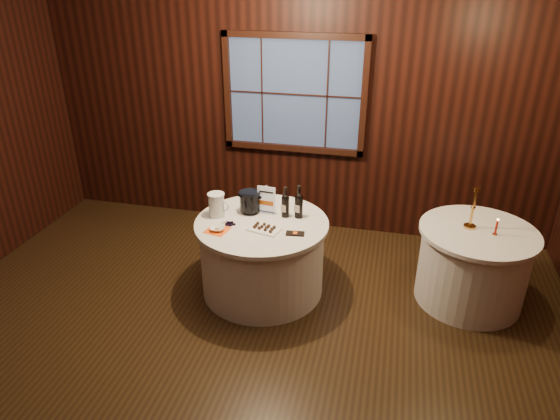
% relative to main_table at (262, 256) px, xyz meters
% --- Properties ---
extents(ground, '(6.00, 6.00, 0.00)m').
position_rel_main_table_xyz_m(ground, '(0.00, -1.00, -0.39)').
color(ground, black).
rests_on(ground, ground).
extents(back_wall, '(6.00, 0.10, 3.00)m').
position_rel_main_table_xyz_m(back_wall, '(0.00, 1.48, 1.16)').
color(back_wall, black).
rests_on(back_wall, ground).
extents(main_table, '(1.28, 1.28, 0.77)m').
position_rel_main_table_xyz_m(main_table, '(0.00, 0.00, 0.00)').
color(main_table, white).
rests_on(main_table, ground).
extents(side_table, '(1.08, 1.08, 0.77)m').
position_rel_main_table_xyz_m(side_table, '(2.00, 0.30, 0.00)').
color(side_table, white).
rests_on(side_table, ground).
extents(sign_stand, '(0.18, 0.10, 0.29)m').
position_rel_main_table_xyz_m(sign_stand, '(0.00, 0.19, 0.48)').
color(sign_stand, '#B3B4BB').
rests_on(sign_stand, main_table).
extents(port_bottle_left, '(0.07, 0.08, 0.31)m').
position_rel_main_table_xyz_m(port_bottle_left, '(0.19, 0.16, 0.52)').
color(port_bottle_left, black).
rests_on(port_bottle_left, main_table).
extents(port_bottle_right, '(0.08, 0.09, 0.33)m').
position_rel_main_table_xyz_m(port_bottle_right, '(0.32, 0.18, 0.53)').
color(port_bottle_right, black).
rests_on(port_bottle_right, main_table).
extents(ice_bucket, '(0.21, 0.21, 0.21)m').
position_rel_main_table_xyz_m(ice_bucket, '(-0.17, 0.17, 0.50)').
color(ice_bucket, black).
rests_on(ice_bucket, main_table).
extents(chocolate_plate, '(0.32, 0.25, 0.04)m').
position_rel_main_table_xyz_m(chocolate_plate, '(0.07, -0.15, 0.40)').
color(chocolate_plate, white).
rests_on(chocolate_plate, main_table).
extents(chocolate_box, '(0.18, 0.10, 0.01)m').
position_rel_main_table_xyz_m(chocolate_box, '(0.36, -0.16, 0.39)').
color(chocolate_box, black).
rests_on(chocolate_box, main_table).
extents(grape_bunch, '(0.16, 0.07, 0.04)m').
position_rel_main_table_xyz_m(grape_bunch, '(-0.27, -0.14, 0.40)').
color(grape_bunch, black).
rests_on(grape_bunch, main_table).
extents(glass_pitcher, '(0.22, 0.16, 0.23)m').
position_rel_main_table_xyz_m(glass_pitcher, '(-0.45, 0.02, 0.50)').
color(glass_pitcher, silver).
rests_on(glass_pitcher, main_table).
extents(orange_napkin, '(0.23, 0.23, 0.00)m').
position_rel_main_table_xyz_m(orange_napkin, '(-0.35, -0.26, 0.38)').
color(orange_napkin, '#FF5D15').
rests_on(orange_napkin, main_table).
extents(cracker_bowl, '(0.16, 0.16, 0.03)m').
position_rel_main_table_xyz_m(cracker_bowl, '(-0.35, -0.26, 0.40)').
color(cracker_bowl, white).
rests_on(cracker_bowl, orange_napkin).
extents(brass_candlestick, '(0.11, 0.11, 0.40)m').
position_rel_main_table_xyz_m(brass_candlestick, '(1.92, 0.34, 0.53)').
color(brass_candlestick, '#BF883B').
rests_on(brass_candlestick, side_table).
extents(red_candle, '(0.04, 0.04, 0.17)m').
position_rel_main_table_xyz_m(red_candle, '(2.12, 0.24, 0.45)').
color(red_candle, '#BF883B').
rests_on(red_candle, side_table).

